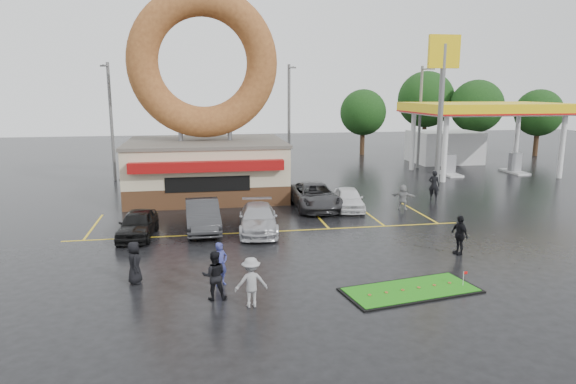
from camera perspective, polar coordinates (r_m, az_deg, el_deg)
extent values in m
plane|color=black|center=(22.68, -0.67, -6.73)|extent=(120.00, 120.00, 0.00)
cube|color=#472B19|center=(34.88, -8.98, 0.61)|extent=(10.00, 8.00, 1.20)
cube|color=beige|center=(34.60, -9.07, 3.46)|extent=(10.00, 8.00, 2.30)
cube|color=#59544C|center=(34.45, -9.14, 5.52)|extent=(10.20, 8.20, 0.20)
cube|color=maroon|center=(30.31, -8.95, 2.82)|extent=(9.00, 0.60, 0.60)
cylinder|color=slate|center=(34.41, -11.85, 6.58)|extent=(0.30, 0.30, 1.20)
cylinder|color=slate|center=(34.45, -6.49, 6.76)|extent=(0.30, 0.30, 1.20)
torus|color=brown|center=(34.31, -9.41, 14.01)|extent=(9.60, 2.00, 9.60)
cylinder|color=silver|center=(40.94, 17.02, 4.53)|extent=(0.40, 0.40, 5.00)
cylinder|color=silver|center=(46.31, 28.17, 4.43)|extent=(0.40, 0.40, 5.00)
cylinder|color=silver|center=(46.34, 13.69, 5.46)|extent=(0.40, 0.40, 5.00)
cylinder|color=silver|center=(51.15, 24.07, 5.33)|extent=(0.40, 0.40, 5.00)
cube|color=silver|center=(45.77, 21.18, 8.40)|extent=(12.00, 8.00, 0.50)
cube|color=yellow|center=(45.76, 21.21, 8.78)|extent=(12.30, 8.30, 0.70)
cube|color=#99999E|center=(44.70, 17.47, 2.98)|extent=(0.90, 0.60, 1.60)
cube|color=#99999E|center=(47.74, 23.90, 3.03)|extent=(0.90, 0.60, 1.60)
cube|color=silver|center=(52.17, 16.96, 4.82)|extent=(6.00, 5.00, 3.00)
cylinder|color=slate|center=(37.17, 16.55, 7.78)|extent=(0.36, 0.36, 10.00)
cube|color=yellow|center=(37.19, 16.96, 14.71)|extent=(2.20, 0.30, 2.20)
cylinder|color=slate|center=(41.87, -19.03, 7.31)|extent=(0.24, 0.24, 9.00)
cylinder|color=slate|center=(40.84, -19.64, 13.08)|extent=(0.12, 2.00, 0.12)
cube|color=slate|center=(39.85, -19.88, 13.05)|extent=(0.40, 0.18, 0.12)
cylinder|color=slate|center=(43.00, 0.11, 8.02)|extent=(0.24, 0.24, 9.00)
cylinder|color=slate|center=(41.97, 0.35, 13.67)|extent=(0.12, 2.00, 0.12)
cube|color=slate|center=(40.98, 0.61, 13.65)|extent=(0.40, 0.18, 0.12)
cylinder|color=slate|center=(47.51, 14.44, 7.99)|extent=(0.24, 0.24, 9.00)
cylinder|color=slate|center=(46.55, 15.22, 13.06)|extent=(0.12, 2.00, 0.12)
cube|color=slate|center=(45.65, 15.75, 13.01)|extent=(0.40, 0.18, 0.12)
cylinder|color=#332114|center=(59.39, 19.99, 5.32)|extent=(0.50, 0.50, 2.88)
sphere|color=black|center=(59.15, 20.24, 8.94)|extent=(5.60, 5.60, 5.60)
cylinder|color=#332114|center=(60.97, 25.83, 4.84)|extent=(0.50, 0.50, 2.52)
sphere|color=black|center=(60.74, 26.10, 7.92)|extent=(4.90, 4.90, 4.90)
cylinder|color=#332114|center=(61.09, 14.87, 5.95)|extent=(0.50, 0.50, 3.24)
sphere|color=black|center=(60.86, 15.07, 9.91)|extent=(6.30, 6.30, 6.30)
cylinder|color=#332114|center=(56.35, 8.25, 5.41)|extent=(0.50, 0.50, 2.52)
sphere|color=black|center=(56.11, 8.35, 8.75)|extent=(4.90, 4.90, 4.90)
imported|color=black|center=(25.77, -16.36, -3.43)|extent=(1.92, 4.02, 1.33)
imported|color=#2D2D2F|center=(26.26, -9.48, -2.60)|extent=(1.82, 4.74, 1.54)
imported|color=#AFAFB4|center=(25.74, -3.34, -2.97)|extent=(2.29, 4.78, 1.34)
imported|color=#302F32|center=(30.69, 2.95, -0.46)|extent=(2.50, 5.41, 1.50)
imported|color=silver|center=(30.54, 6.73, -0.76)|extent=(2.05, 4.05, 1.32)
imported|color=navy|center=(18.97, -7.49, -7.94)|extent=(0.70, 0.67, 1.62)
imported|color=black|center=(17.78, -8.20, -9.15)|extent=(0.85, 0.67, 1.71)
imported|color=gray|center=(17.10, -4.12, -9.97)|extent=(1.12, 0.69, 1.68)
imported|color=black|center=(19.83, -16.70, -7.52)|extent=(0.64, 0.86, 1.59)
imported|color=black|center=(23.45, 18.50, -4.53)|extent=(0.59, 1.07, 1.72)
imported|color=gray|center=(31.11, 12.65, -0.54)|extent=(1.45, 1.06, 1.52)
imported|color=black|center=(34.39, 15.92, 0.75)|extent=(0.83, 0.77, 1.90)
cube|color=#183E1D|center=(34.09, -16.53, 0.11)|extent=(2.00, 1.53, 1.30)
cube|color=black|center=(19.06, 13.47, -10.59)|extent=(5.13, 2.90, 0.06)
cube|color=#228015|center=(19.05, 13.48, -10.50)|extent=(4.88, 2.65, 0.03)
cylinder|color=silver|center=(19.82, 18.90, -9.10)|extent=(0.02, 0.02, 0.55)
cube|color=red|center=(19.78, 19.12, -8.48)|extent=(0.14, 0.01, 0.10)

